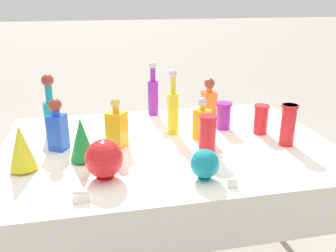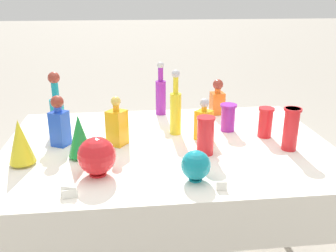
{
  "view_description": "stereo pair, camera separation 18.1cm",
  "coord_description": "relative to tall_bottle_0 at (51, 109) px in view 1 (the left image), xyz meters",
  "views": [
    {
      "loc": [
        -0.39,
        -1.81,
        1.53
      ],
      "look_at": [
        0.0,
        0.0,
        0.86
      ],
      "focal_mm": 40.0,
      "sensor_mm": 36.0,
      "label": 1
    },
    {
      "loc": [
        -0.21,
        -1.84,
        1.53
      ],
      "look_at": [
        0.0,
        0.0,
        0.86
      ],
      "focal_mm": 40.0,
      "sensor_mm": 36.0,
      "label": 2
    }
  ],
  "objects": [
    {
      "name": "round_bowl_1",
      "position": [
        0.26,
        -0.59,
        -0.06
      ],
      "size": [
        0.17,
        0.17,
        0.18
      ],
      "color": "red",
      "rests_on": "display_table"
    },
    {
      "name": "slender_vase_2",
      "position": [
        1.22,
        -0.42,
        -0.03
      ],
      "size": [
        0.09,
        0.09,
        0.22
      ],
      "color": "red",
      "rests_on": "display_table"
    },
    {
      "name": "slender_vase_3",
      "position": [
        1.16,
        -0.23,
        -0.06
      ],
      "size": [
        0.09,
        0.09,
        0.17
      ],
      "color": "red",
      "rests_on": "display_table"
    },
    {
      "name": "slender_vase_1",
      "position": [
        0.98,
        -0.11,
        -0.06
      ],
      "size": [
        0.1,
        0.1,
        0.16
      ],
      "color": "purple",
      "rests_on": "display_table"
    },
    {
      "name": "price_tag_right",
      "position": [
        0.16,
        -0.78,
        -0.13
      ],
      "size": [
        0.06,
        0.02,
        0.03
      ],
      "primitive_type": "cube",
      "rotation": [
        -0.21,
        0.0,
        0.15
      ],
      "color": "white",
      "rests_on": "display_table"
    },
    {
      "name": "round_bowl_0",
      "position": [
        0.68,
        -0.69,
        -0.08
      ],
      "size": [
        0.13,
        0.13,
        0.14
      ],
      "color": "teal",
      "rests_on": "display_table"
    },
    {
      "name": "price_tag_center",
      "position": [
        0.16,
        -0.77,
        -0.13
      ],
      "size": [
        0.07,
        0.03,
        0.04
      ],
      "primitive_type": "cube",
      "rotation": [
        -0.21,
        0.0,
        -0.25
      ],
      "color": "white",
      "rests_on": "display_table"
    },
    {
      "name": "square_decanter_1",
      "position": [
        0.34,
        -0.25,
        -0.04
      ],
      "size": [
        0.12,
        0.12,
        0.26
      ],
      "color": "orange",
      "rests_on": "display_table"
    },
    {
      "name": "tall_bottle_2",
      "position": [
        0.67,
        -0.13,
        0.0
      ],
      "size": [
        0.06,
        0.06,
        0.37
      ],
      "color": "yellow",
      "rests_on": "display_table"
    },
    {
      "name": "tall_bottle_1",
      "position": [
        0.62,
        0.24,
        -0.01
      ],
      "size": [
        0.07,
        0.07,
        0.35
      ],
      "color": "purple",
      "rests_on": "display_table"
    },
    {
      "name": "fluted_vase_0",
      "position": [
        0.17,
        -0.39,
        -0.04
      ],
      "size": [
        0.12,
        0.12,
        0.22
      ],
      "color": "#198C38",
      "rests_on": "display_table"
    },
    {
      "name": "display_table",
      "position": [
        0.61,
        -0.3,
        -0.2
      ],
      "size": [
        1.72,
        1.2,
        0.76
      ],
      "color": "white",
      "rests_on": "ground"
    },
    {
      "name": "fluted_vase_1",
      "position": [
        -0.1,
        -0.44,
        -0.03
      ],
      "size": [
        0.12,
        0.12,
        0.22
      ],
      "color": "yellow",
      "rests_on": "display_table"
    },
    {
      "name": "tall_bottle_0",
      "position": [
        0.0,
        0.0,
        0.0
      ],
      "size": [
        0.08,
        0.08,
        0.35
      ],
      "color": "teal",
      "rests_on": "display_table"
    },
    {
      "name": "square_decanter_2",
      "position": [
        0.81,
        -0.23,
        -0.05
      ],
      "size": [
        0.11,
        0.11,
        0.23
      ],
      "color": "orange",
      "rests_on": "display_table"
    },
    {
      "name": "price_tag_left",
      "position": [
        0.77,
        -0.79,
        -0.13
      ],
      "size": [
        0.05,
        0.02,
        0.04
      ],
      "primitive_type": "cube",
      "rotation": [
        -0.21,
        0.0,
        -0.13
      ],
      "color": "white",
      "rests_on": "display_table"
    },
    {
      "name": "square_decanter_3",
      "position": [
        0.05,
        -0.22,
        -0.02
      ],
      "size": [
        0.11,
        0.11,
        0.27
      ],
      "color": "blue",
      "rests_on": "display_table"
    },
    {
      "name": "slender_vase_0",
      "position": [
        0.78,
        -0.42,
        -0.05
      ],
      "size": [
        0.09,
        0.09,
        0.19
      ],
      "color": "red",
      "rests_on": "display_table"
    },
    {
      "name": "square_decanter_0",
      "position": [
        0.99,
        0.21,
        -0.04
      ],
      "size": [
        0.09,
        0.09,
        0.23
      ],
      "color": "orange",
      "rests_on": "display_table"
    }
  ]
}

